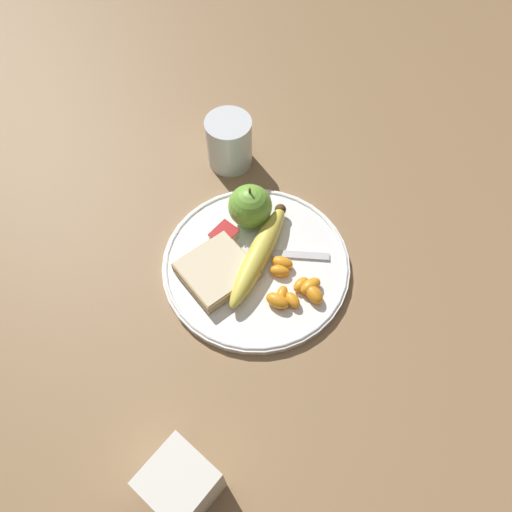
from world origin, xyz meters
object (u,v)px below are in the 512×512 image
Objects in this scene: apple at (250,206)px; condiment_caddy at (181,484)px; bread_slice at (217,271)px; juice_glass at (229,143)px; jam_packet at (224,236)px; banana at (258,253)px; fork at (257,252)px; plate at (256,264)px.

apple is 0.82× the size of condiment_caddy.
bread_slice is at bearing 14.40° from apple.
juice_glass reaches higher than jam_packet.
banana is 1.19× the size of fork.
fork is at bearing 103.83° from jam_packet.
fork is 4.16× the size of jam_packet.
condiment_caddy is at bearing 34.31° from jam_packet.
juice_glass is at bearing -124.87° from apple.
juice_glass reaches higher than bread_slice.
condiment_caddy is at bearing 34.89° from bread_slice.
juice_glass is at bearing -127.99° from plate.
banana is at bearing -155.32° from condiment_caddy.
bread_slice is (0.11, 0.03, -0.02)m from apple.
jam_packet is 0.41× the size of condiment_caddy.
banana is 0.33m from condiment_caddy.
plate is at bearing 87.67° from fork.
bread_slice is 0.29m from condiment_caddy.
fork is at bearing -154.65° from condiment_caddy.
fork is (-0.07, 0.02, -0.01)m from bread_slice.
apple is at bearing -130.01° from banana.
apple is 0.40m from condiment_caddy.
banana is 1.69× the size of bread_slice.
juice_glass is at bearing -126.66° from banana.
jam_packet is at bearing -148.40° from bread_slice.
condiment_caddy is (0.29, 0.14, 0.04)m from plate.
apple is at bearing 55.13° from juice_glass.
banana is (0.05, 0.06, -0.02)m from apple.
fork is at bearing 161.89° from bread_slice.
fork is at bearing -130.76° from banana.
jam_packet is at bearing -22.06° from fork.
condiment_caddy reaches higher than plate.
condiment_caddy reaches higher than fork.
apple reaches higher than banana.
bread_slice is at bearing -30.81° from plate.
bread_slice is at bearing 31.60° from jam_packet.
plate is 2.50× the size of bread_slice.
apple reaches higher than plate.
apple is (-0.06, -0.06, 0.04)m from plate.
fork is 0.06m from jam_packet.
juice_glass is at bearing -72.36° from fork.
condiment_caddy is (0.43, 0.31, 0.00)m from juice_glass.
condiment_caddy is at bearing 24.68° from banana.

